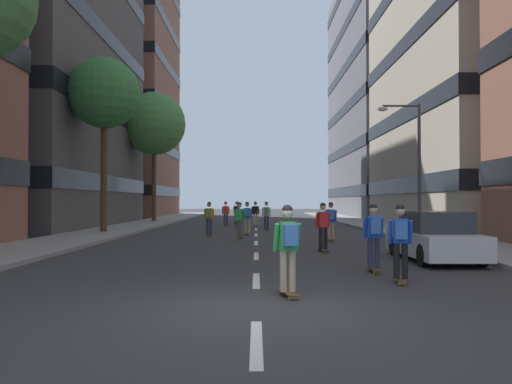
# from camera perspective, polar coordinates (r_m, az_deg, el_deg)

# --- Properties ---
(ground_plane) EXTENTS (145.81, 145.81, 0.00)m
(ground_plane) POSITION_cam_1_polar(r_m,az_deg,el_deg) (32.87, -0.00, -4.19)
(ground_plane) COLOR #333335
(sidewalk_left) EXTENTS (3.49, 66.83, 0.14)m
(sidewalk_left) POSITION_cam_1_polar(r_m,az_deg,el_deg) (36.88, -13.23, -3.71)
(sidewalk_left) COLOR gray
(sidewalk_left) RESTS_ON ground_plane
(sidewalk_right) EXTENTS (3.49, 66.83, 0.14)m
(sidewalk_right) POSITION_cam_1_polar(r_m,az_deg,el_deg) (36.88, 13.23, -3.71)
(sidewalk_right) COLOR gray
(sidewalk_right) RESTS_ON ground_plane
(lane_markings) EXTENTS (0.16, 57.20, 0.01)m
(lane_markings) POSITION_cam_1_polar(r_m,az_deg,el_deg) (34.07, -0.00, -4.07)
(lane_markings) COLOR silver
(lane_markings) RESTS_ON ground_plane
(building_left_far) EXTENTS (16.71, 16.42, 33.58)m
(building_left_far) POSITION_cam_1_polar(r_m,az_deg,el_deg) (62.17, -17.75, 13.08)
(building_left_far) COLOR brown
(building_left_far) RESTS_ON ground_plane
(building_right_far) EXTENTS (16.71, 24.12, 28.29)m
(building_right_far) POSITION_cam_1_polar(r_m,az_deg,el_deg) (61.59, 17.75, 10.69)
(building_right_far) COLOR slate
(building_right_far) RESTS_ON ground_plane
(parked_car_near) EXTENTS (1.82, 4.40, 1.52)m
(parked_car_near) POSITION_cam_1_polar(r_m,az_deg,el_deg) (16.26, 19.78, -5.00)
(parked_car_near) COLOR silver
(parked_car_near) RESTS_ON ground_plane
(street_tree_mid) EXTENTS (5.17, 5.17, 10.64)m
(street_tree_mid) POSITION_cam_1_polar(r_m,az_deg,el_deg) (42.12, -11.65, 7.67)
(street_tree_mid) COLOR #4C3823
(street_tree_mid) RESTS_ON sidewalk_left
(street_tree_far) EXTENTS (3.92, 3.92, 9.63)m
(street_tree_far) POSITION_cam_1_polar(r_m,az_deg,el_deg) (29.21, -17.07, 10.73)
(street_tree_far) COLOR #4C3823
(street_tree_far) RESTS_ON sidewalk_left
(streetlamp_right) EXTENTS (2.13, 0.30, 6.50)m
(streetlamp_right) POSITION_cam_1_polar(r_m,az_deg,el_deg) (25.73, 17.48, 4.17)
(streetlamp_right) COLOR #3F3F44
(streetlamp_right) RESTS_ON sidewalk_right
(skater_0) EXTENTS (0.53, 0.90, 1.78)m
(skater_0) POSITION_cam_1_polar(r_m,az_deg,el_deg) (35.69, -3.52, -2.35)
(skater_0) COLOR brown
(skater_0) RESTS_ON ground_plane
(skater_1) EXTENTS (0.57, 0.92, 1.78)m
(skater_1) POSITION_cam_1_polar(r_m,az_deg,el_deg) (9.66, 3.69, -5.99)
(skater_1) COLOR brown
(skater_1) RESTS_ON ground_plane
(skater_2) EXTENTS (0.53, 0.90, 1.78)m
(skater_2) POSITION_cam_1_polar(r_m,az_deg,el_deg) (30.93, 1.20, -2.52)
(skater_2) COLOR brown
(skater_2) RESTS_ON ground_plane
(skater_3) EXTENTS (0.53, 0.90, 1.78)m
(skater_3) POSITION_cam_1_polar(r_m,az_deg,el_deg) (13.21, 13.38, -4.61)
(skater_3) COLOR brown
(skater_3) RESTS_ON ground_plane
(skater_4) EXTENTS (0.57, 0.92, 1.78)m
(skater_4) POSITION_cam_1_polar(r_m,az_deg,el_deg) (37.34, -2.25, -2.25)
(skater_4) COLOR brown
(skater_4) RESTS_ON ground_plane
(skater_5) EXTENTS (0.56, 0.92, 1.78)m
(skater_5) POSITION_cam_1_polar(r_m,az_deg,el_deg) (18.05, 7.71, -3.73)
(skater_5) COLOR brown
(skater_5) RESTS_ON ground_plane
(skater_6) EXTENTS (0.54, 0.91, 1.78)m
(skater_6) POSITION_cam_1_polar(r_m,az_deg,el_deg) (22.71, 8.61, -3.08)
(skater_6) COLOR brown
(skater_6) RESTS_ON ground_plane
(skater_7) EXTENTS (0.56, 0.92, 1.78)m
(skater_7) POSITION_cam_1_polar(r_m,az_deg,el_deg) (11.68, 16.29, -5.08)
(skater_7) COLOR brown
(skater_7) RESTS_ON ground_plane
(skater_8) EXTENTS (0.54, 0.91, 1.78)m
(skater_8) POSITION_cam_1_polar(r_m,az_deg,el_deg) (26.55, -1.04, -2.78)
(skater_8) COLOR brown
(skater_8) RESTS_ON ground_plane
(skater_9) EXTENTS (0.54, 0.91, 1.78)m
(skater_9) POSITION_cam_1_polar(r_m,az_deg,el_deg) (26.03, -5.44, -2.81)
(skater_9) COLOR brown
(skater_9) RESTS_ON ground_plane
(skater_10) EXTENTS (0.57, 0.92, 1.78)m
(skater_10) POSITION_cam_1_polar(r_m,az_deg,el_deg) (23.93, -1.94, -3.05)
(skater_10) COLOR brown
(skater_10) RESTS_ON ground_plane
(skater_11) EXTENTS (0.55, 0.92, 1.78)m
(skater_11) POSITION_cam_1_polar(r_m,az_deg,el_deg) (35.03, -0.09, -2.38)
(skater_11) COLOR brown
(skater_11) RESTS_ON ground_plane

